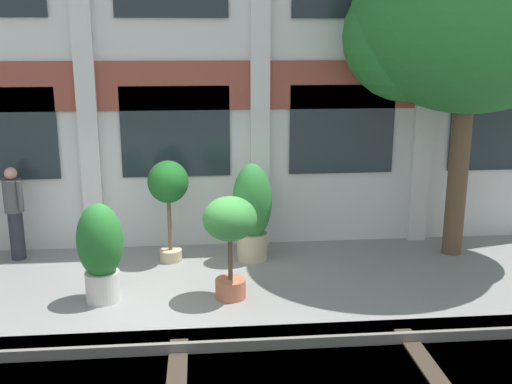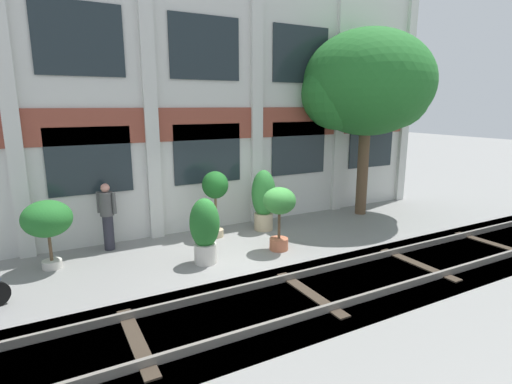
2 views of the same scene
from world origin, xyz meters
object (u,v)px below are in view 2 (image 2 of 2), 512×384
Objects in this scene: potted_plant_ribbed_drum at (205,229)px; resident_by_doorway at (107,214)px; potted_plant_tall_urn at (279,207)px; potted_plant_glazed_jar at (264,197)px; broadleaf_tree at (367,86)px; potted_plant_terracotta_small at (215,189)px; potted_plant_low_pan at (47,220)px.

potted_plant_ribbed_drum is 0.90× the size of resident_by_doorway.
potted_plant_glazed_jar is at bearing 73.65° from potted_plant_tall_urn.
broadleaf_tree reaches higher than resident_by_doorway.
potted_plant_tall_urn is at bearing -59.73° from potted_plant_terracotta_small.
broadleaf_tree reaches higher than potted_plant_glazed_jar.
potted_plant_glazed_jar reaches higher than potted_plant_tall_urn.
potted_plant_terracotta_small is at bearing 120.27° from potted_plant_tall_urn.
potted_plant_tall_urn is (-4.28, -1.64, -3.06)m from broadleaf_tree.
potted_plant_terracotta_small is at bearing 179.17° from broadleaf_tree.
broadleaf_tree is 3.22× the size of potted_plant_terracotta_small.
potted_plant_terracotta_small reaches higher than potted_plant_low_pan.
potted_plant_low_pan is 0.92× the size of resident_by_doorway.
potted_plant_ribbed_drum is at bearing 82.65° from resident_by_doorway.
potted_plant_glazed_jar is at bearing -2.64° from potted_plant_terracotta_small.
resident_by_doorway is at bearing 174.14° from potted_plant_glazed_jar.
broadleaf_tree reaches higher than potted_plant_tall_urn.
potted_plant_tall_urn is 0.95× the size of resident_by_doorway.
resident_by_doorway reaches higher than potted_plant_ribbed_drum.
broadleaf_tree is at bearing -0.83° from potted_plant_terracotta_small.
potted_plant_low_pan is at bearing -177.93° from potted_plant_glazed_jar.
potted_plant_glazed_jar is at bearing 124.42° from resident_by_doorway.
broadleaf_tree is at bearing 14.03° from potted_plant_ribbed_drum.
broadleaf_tree is 6.00m from potted_plant_terracotta_small.
broadleaf_tree is 8.73m from resident_by_doorway.
resident_by_doorway is (-2.80, 0.37, -0.44)m from potted_plant_terracotta_small.
potted_plant_glazed_jar is at bearing 2.07° from potted_plant_low_pan.
potted_plant_terracotta_small reaches higher than potted_plant_tall_urn.
potted_plant_glazed_jar is (-3.80, 0.01, -3.22)m from broadleaf_tree.
potted_plant_terracotta_small is (-5.28, 0.08, -2.84)m from broadleaf_tree.
broadleaf_tree is 3.48× the size of resident_by_doorway.
potted_plant_terracotta_small is at bearing 59.53° from potted_plant_ribbed_drum.
potted_plant_glazed_jar reaches higher than potted_plant_low_pan.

